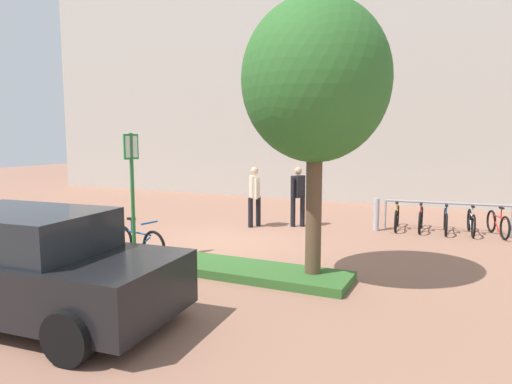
# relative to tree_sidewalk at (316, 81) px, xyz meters

# --- Properties ---
(ground_plane) EXTENTS (60.00, 60.00, 0.00)m
(ground_plane) POSITION_rel_tree_sidewalk_xyz_m (-2.77, 2.02, -3.50)
(ground_plane) COLOR #936651
(building_facade) EXTENTS (28.00, 1.20, 10.00)m
(building_facade) POSITION_rel_tree_sidewalk_xyz_m (-2.77, 10.63, 1.50)
(building_facade) COLOR #B2ADA3
(building_facade) RESTS_ON ground
(planter_strip) EXTENTS (7.00, 1.10, 0.16)m
(planter_strip) POSITION_rel_tree_sidewalk_xyz_m (-2.80, -0.15, -3.42)
(planter_strip) COLOR #336028
(planter_strip) RESTS_ON ground
(tree_sidewalk) EXTENTS (2.54, 2.54, 4.92)m
(tree_sidewalk) POSITION_rel_tree_sidewalk_xyz_m (0.00, 0.00, 0.00)
(tree_sidewalk) COLOR brown
(tree_sidewalk) RESTS_ON ground
(parking_sign_post) EXTENTS (0.10, 0.36, 2.65)m
(parking_sign_post) POSITION_rel_tree_sidewalk_xyz_m (-3.88, -0.15, -1.78)
(parking_sign_post) COLOR #2D7238
(parking_sign_post) RESTS_ON ground
(bike_at_sign) EXTENTS (1.66, 0.48, 0.86)m
(bike_at_sign) POSITION_rel_tree_sidewalk_xyz_m (-3.85, -0.07, -3.15)
(bike_at_sign) COLOR black
(bike_at_sign) RESTS_ON ground
(bike_rack_cluster) EXTENTS (3.20, 1.70, 0.83)m
(bike_rack_cluster) POSITION_rel_tree_sidewalk_xyz_m (1.96, 5.53, -3.16)
(bike_rack_cluster) COLOR #99999E
(bike_rack_cluster) RESTS_ON ground
(bollard_steel) EXTENTS (0.16, 0.16, 0.90)m
(bollard_steel) POSITION_rel_tree_sidewalk_xyz_m (0.21, 5.00, -3.05)
(bollard_steel) COLOR #ADADB2
(bollard_steel) RESTS_ON ground
(person_suited_dark) EXTENTS (0.38, 0.60, 1.72)m
(person_suited_dark) POSITION_rel_tree_sidewalk_xyz_m (-1.94, 4.62, -2.52)
(person_suited_dark) COLOR black
(person_suited_dark) RESTS_ON ground
(person_shirt_white) EXTENTS (0.43, 0.51, 1.72)m
(person_shirt_white) POSITION_rel_tree_sidewalk_xyz_m (-3.06, 4.09, -2.52)
(person_shirt_white) COLOR black
(person_shirt_white) RESTS_ON ground
(car_black_suv) EXTENTS (4.42, 2.28, 1.54)m
(car_black_suv) POSITION_rel_tree_sidewalk_xyz_m (-3.16, -3.25, -2.75)
(car_black_suv) COLOR black
(car_black_suv) RESTS_ON ground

